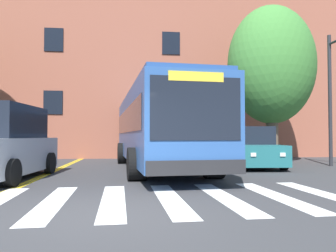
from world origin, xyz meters
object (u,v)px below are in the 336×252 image
car_teal_far_lane (249,149)px  car_navy_behind_bus (169,144)px  car_silver_near_lane (2,144)px  street_tree_curbside_large (271,65)px  city_bus (157,126)px

car_teal_far_lane → car_navy_behind_bus: bearing=108.7°
car_silver_near_lane → car_navy_behind_bus: car_silver_near_lane is taller
street_tree_curbside_large → car_silver_near_lane: bearing=-155.0°
car_teal_far_lane → city_bus: bearing=-176.8°
car_teal_far_lane → street_tree_curbside_large: size_ratio=0.59×
car_teal_far_lane → car_navy_behind_bus: 8.42m
city_bus → street_tree_curbside_large: size_ratio=1.52×
car_teal_far_lane → street_tree_curbside_large: (1.90, 1.93, 4.17)m
street_tree_curbside_large → car_teal_far_lane: bearing=-134.5°
car_silver_near_lane → car_teal_far_lane: bearing=19.4°
car_navy_behind_bus → city_bus: bearing=-99.9°
city_bus → car_teal_far_lane: (4.13, 0.23, -0.96)m
car_silver_near_lane → street_tree_curbside_large: street_tree_curbside_large is taller
city_bus → car_silver_near_lane: city_bus is taller
car_teal_far_lane → car_navy_behind_bus: (-2.70, 7.97, -0.01)m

